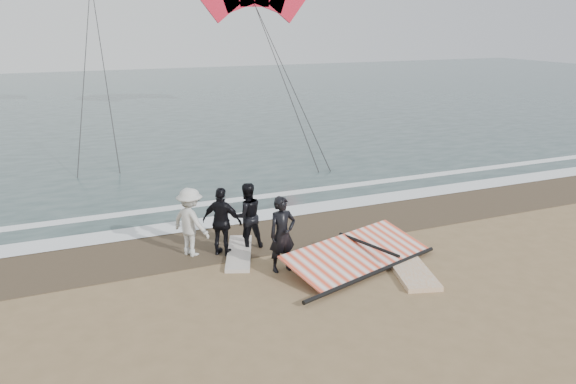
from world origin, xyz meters
name	(u,v)px	position (x,y,z in m)	size (l,w,h in m)	color
ground	(360,307)	(0.00, 0.00, 0.00)	(120.00, 120.00, 0.00)	#8C704C
sea	(127,100)	(0.00, 33.00, 0.01)	(120.00, 54.00, 0.02)	#233838
wet_sand	(276,232)	(0.00, 4.50, 0.01)	(120.00, 2.80, 0.01)	#4C3D2B
foam_near	(258,216)	(0.00, 5.90, 0.03)	(120.00, 0.90, 0.01)	white
foam_far	(240,199)	(0.00, 7.60, 0.03)	(120.00, 0.45, 0.01)	white
man_main	(282,234)	(-0.78, 2.21, 0.88)	(0.64, 0.42, 1.77)	black
board_white	(406,264)	(1.96, 1.29, 0.06)	(0.77, 2.75, 0.11)	silver
board_cream	(239,253)	(-1.41, 3.45, 0.04)	(0.57, 2.13, 0.09)	beige
trio_cluster	(217,220)	(-1.84, 3.79, 0.85)	(2.36, 1.41, 1.71)	black
sail_rig	(351,255)	(0.89, 1.96, 0.19)	(4.09, 2.72, 0.49)	black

